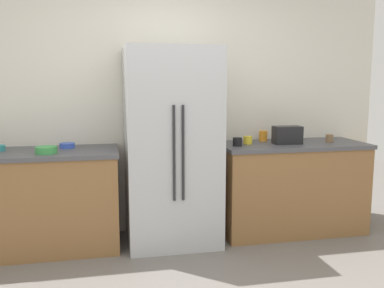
{
  "coord_description": "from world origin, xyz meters",
  "views": [
    {
      "loc": [
        -0.62,
        -2.54,
        1.56
      ],
      "look_at": [
        0.01,
        0.44,
        1.11
      ],
      "focal_mm": 39.74,
      "sensor_mm": 36.0,
      "label": 1
    }
  ],
  "objects": [
    {
      "name": "kitchen_back_panel",
      "position": [
        0.0,
        1.84,
        1.39
      ],
      "size": [
        4.71,
        0.1,
        2.77
      ],
      "primitive_type": "cube",
      "color": "silver",
      "rests_on": "ground_plane"
    },
    {
      "name": "counter_left",
      "position": [
        -1.3,
        1.46,
        0.47
      ],
      "size": [
        1.62,
        0.68,
        0.93
      ],
      "color": "olive",
      "rests_on": "ground_plane"
    },
    {
      "name": "counter_right",
      "position": [
        1.27,
        1.46,
        0.47
      ],
      "size": [
        1.5,
        0.68,
        0.93
      ],
      "color": "olive",
      "rests_on": "ground_plane"
    },
    {
      "name": "refrigerator",
      "position": [
        0.01,
        1.41,
        0.93
      ],
      "size": [
        0.87,
        0.74,
        1.87
      ],
      "color": "#B7BABF",
      "rests_on": "ground_plane"
    },
    {
      "name": "toaster",
      "position": [
        1.19,
        1.41,
        1.02
      ],
      "size": [
        0.28,
        0.15,
        0.18
      ],
      "primitive_type": "cube",
      "color": "black",
      "rests_on": "counter_right"
    },
    {
      "name": "cup_a",
      "position": [
        0.8,
        1.48,
        0.97
      ],
      "size": [
        0.09,
        0.09,
        0.08
      ],
      "primitive_type": "cylinder",
      "color": "yellow",
      "rests_on": "counter_right"
    },
    {
      "name": "cup_b",
      "position": [
        0.66,
        1.38,
        0.97
      ],
      "size": [
        0.09,
        0.09,
        0.08
      ],
      "primitive_type": "cylinder",
      "color": "black",
      "rests_on": "counter_right"
    },
    {
      "name": "cup_c",
      "position": [
        1.03,
        1.65,
        0.98
      ],
      "size": [
        0.09,
        0.09,
        0.11
      ],
      "primitive_type": "cylinder",
      "color": "orange",
      "rests_on": "counter_right"
    },
    {
      "name": "cup_d",
      "position": [
        1.67,
        1.43,
        0.97
      ],
      "size": [
        0.08,
        0.08,
        0.08
      ],
      "primitive_type": "cylinder",
      "color": "brown",
      "rests_on": "counter_right"
    },
    {
      "name": "bowl_a",
      "position": [
        -0.96,
        1.59,
        0.95
      ],
      "size": [
        0.14,
        0.14,
        0.05
      ],
      "primitive_type": "cylinder",
      "color": "blue",
      "rests_on": "counter_left"
    },
    {
      "name": "bowl_b",
      "position": [
        -1.12,
        1.32,
        0.96
      ],
      "size": [
        0.19,
        0.19,
        0.06
      ],
      "primitive_type": "cylinder",
      "color": "green",
      "rests_on": "counter_left"
    }
  ]
}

